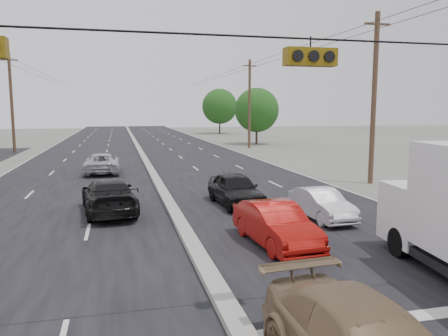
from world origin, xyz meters
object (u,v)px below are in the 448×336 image
(oncoming_near, at_px, (109,196))
(utility_pole_right_c, at_px, (249,103))
(queue_car_a, at_px, (236,190))
(oncoming_far, at_px, (102,163))
(queue_car_b, at_px, (321,204))
(tree_right_mid, at_px, (257,110))
(tree_right_far, at_px, (220,106))
(red_sedan, at_px, (276,225))
(utility_pole_left_c, at_px, (12,103))
(utility_pole_right_b, at_px, (374,98))

(oncoming_near, bearing_deg, utility_pole_right_c, -123.94)
(queue_car_a, distance_m, oncoming_far, 13.65)
(queue_car_a, distance_m, queue_car_b, 4.27)
(tree_right_mid, xyz_separation_m, oncoming_far, (-18.34, -21.86, -3.64))
(tree_right_far, relative_size, oncoming_near, 1.58)
(red_sedan, height_order, queue_car_b, red_sedan)
(utility_pole_left_c, relative_size, oncoming_far, 1.99)
(queue_car_b, xyz_separation_m, oncoming_far, (-9.04, 15.40, 0.09))
(utility_pole_right_c, relative_size, queue_car_a, 2.28)
(tree_right_mid, bearing_deg, red_sedan, -107.08)
(utility_pole_left_c, height_order, utility_pole_right_c, same)
(utility_pole_left_c, distance_m, tree_right_far, 41.38)
(queue_car_a, distance_m, oncoming_near, 5.69)
(utility_pole_left_c, distance_m, tree_right_mid, 27.96)
(tree_right_far, distance_m, oncoming_far, 50.88)
(red_sedan, xyz_separation_m, queue_car_b, (3.02, 2.82, -0.09))
(utility_pole_left_c, relative_size, oncoming_near, 1.94)
(utility_pole_right_b, xyz_separation_m, oncoming_near, (-15.18, -4.11, -4.36))
(utility_pole_left_c, relative_size, red_sedan, 2.36)
(tree_right_far, height_order, queue_car_b, tree_right_far)
(queue_car_b, bearing_deg, utility_pole_right_b, 43.73)
(tree_right_mid, height_order, tree_right_far, tree_right_far)
(queue_car_a, bearing_deg, utility_pole_right_c, 67.73)
(oncoming_far, bearing_deg, queue_car_a, 117.58)
(utility_pole_right_b, xyz_separation_m, queue_car_b, (-6.80, -7.26, -4.50))
(utility_pole_left_c, bearing_deg, utility_pole_right_b, -45.00)
(utility_pole_right_c, bearing_deg, oncoming_far, -133.21)
(utility_pole_right_c, height_order, queue_car_a, utility_pole_right_c)
(tree_right_far, distance_m, queue_car_a, 60.52)
(utility_pole_right_b, relative_size, queue_car_a, 2.28)
(utility_pole_right_c, bearing_deg, tree_right_far, 83.35)
(tree_right_mid, bearing_deg, tree_right_far, 87.71)
(tree_right_far, bearing_deg, queue_car_a, -102.43)
(utility_pole_right_b, height_order, queue_car_a, utility_pole_right_b)
(utility_pole_right_b, xyz_separation_m, tree_right_far, (3.50, 55.00, -0.15))
(red_sedan, xyz_separation_m, oncoming_far, (-6.03, 18.22, -0.00))
(queue_car_a, bearing_deg, oncoming_near, 177.44)
(utility_pole_right_c, bearing_deg, tree_right_mid, 63.43)
(queue_car_a, relative_size, oncoming_near, 0.85)
(tree_right_mid, height_order, queue_car_a, tree_right_mid)
(utility_pole_left_c, bearing_deg, tree_right_mid, 10.30)
(utility_pole_left_c, xyz_separation_m, utility_pole_right_b, (25.00, -25.00, 0.00))
(utility_pole_right_c, distance_m, queue_car_b, 33.28)
(tree_right_far, bearing_deg, oncoming_near, -107.54)
(queue_car_b, bearing_deg, tree_right_mid, 72.82)
(utility_pole_right_c, distance_m, oncoming_near, 33.12)
(utility_pole_right_c, xyz_separation_m, queue_car_b, (-6.80, -32.26, -4.50))
(utility_pole_right_c, height_order, tree_right_far, utility_pole_right_c)
(oncoming_near, bearing_deg, oncoming_far, -93.32)
(utility_pole_right_c, bearing_deg, oncoming_near, -117.55)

